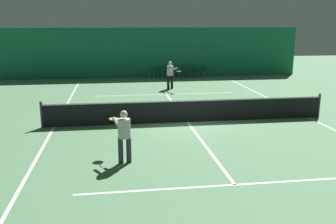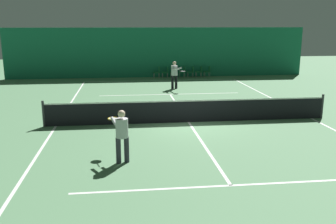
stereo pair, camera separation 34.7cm
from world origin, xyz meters
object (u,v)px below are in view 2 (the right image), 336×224
Objects in this scene: courtside_chair_1 at (166,71)px; courtside_chair_3 at (183,71)px; player_far at (175,73)px; tennis_net at (189,110)px; courtside_chair_6 at (208,71)px; player_near at (122,132)px; courtside_chair_4 at (191,71)px; courtside_chair_2 at (174,71)px; courtside_chair_5 at (200,71)px; courtside_chair_0 at (157,72)px.

courtside_chair_1 is 1.00× the size of courtside_chair_3.
courtside_chair_1 is at bearing 156.46° from player_far.
tennis_net is 14.29× the size of courtside_chair_6.
player_near is 0.93× the size of player_far.
player_far is 2.08× the size of courtside_chair_4.
tennis_net is 14.29× the size of courtside_chair_2.
player_near is at bearing -10.70° from courtside_chair_1.
player_far is 2.08× the size of courtside_chair_5.
player_near is 1.94× the size of courtside_chair_0.
courtside_chair_3 and courtside_chair_4 have the same top height.
player_far is at bearing -27.78° from courtside_chair_5.
courtside_chair_2 is at bearing -90.00° from courtside_chair_5.
courtside_chair_0 is at bearing -90.00° from courtside_chair_4.
courtside_chair_1 and courtside_chair_4 have the same top height.
courtside_chair_1 is (0.65, 0.00, 0.00)m from courtside_chair_0.
tennis_net is 13.58m from courtside_chair_5.
courtside_chair_2 is 1.96m from courtside_chair_5.
player_near is 1.94× the size of courtside_chair_4.
courtside_chair_6 is at bearing 90.00° from courtside_chair_3.
tennis_net is 13.21m from courtside_chair_0.
player_far reaches higher than courtside_chair_3.
courtside_chair_2 is (1.31, 0.00, 0.00)m from courtside_chair_0.
courtside_chair_6 is (1.31, 0.00, 0.00)m from courtside_chair_4.
tennis_net reaches higher than courtside_chair_4.
courtside_chair_2 is (0.65, 0.00, 0.00)m from courtside_chair_1.
courtside_chair_1 is at bearing -90.00° from courtside_chair_3.
courtside_chair_4 is 0.65m from courtside_chair_5.
tennis_net is 13.34m from courtside_chair_3.
courtside_chair_3 is (4.63, 17.59, -0.46)m from player_near.
player_far is at bearing -7.61° from courtside_chair_2.
courtside_chair_2 is 0.65m from courtside_chair_3.
player_far is 5.06m from courtside_chair_0.
courtside_chair_2 is at bearing -29.81° from player_near.
player_near reaches higher than courtside_chair_6.
courtside_chair_1 is 1.00× the size of courtside_chair_2.
courtside_chair_3 is at bearing 82.09° from tennis_net.
courtside_chair_4 is at bearing -90.00° from courtside_chair_5.
courtside_chair_1 and courtside_chair_2 have the same top height.
courtside_chair_1 and courtside_chair_6 have the same top height.
courtside_chair_0 and courtside_chair_5 have the same top height.
courtside_chair_6 is (3.27, 0.00, 0.00)m from courtside_chair_1.
courtside_chair_5 is at bearing 90.00° from courtside_chair_4.
player_far is at bearing 86.41° from tennis_net.
player_far reaches higher than courtside_chair_5.
courtside_chair_2 is at bearing 90.00° from courtside_chair_1.
player_near is at bearing -38.13° from player_far.
player_far is (0.52, 8.22, 0.51)m from tennis_net.
player_near is 17.80m from courtside_chair_0.
player_far is 2.08× the size of courtside_chair_1.
tennis_net is 13.26m from courtside_chair_2.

